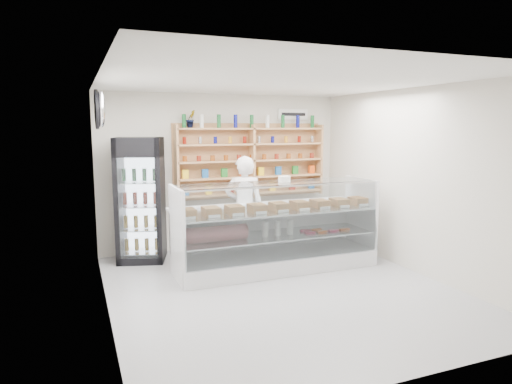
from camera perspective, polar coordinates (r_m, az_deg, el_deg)
name	(u,v)px	position (r m, az deg, el deg)	size (l,w,h in m)	color
room	(281,188)	(6.09, 3.11, 0.47)	(5.00, 5.00, 5.00)	#9D9DA1
display_counter	(276,245)	(7.19, 2.49, -6.69)	(3.16, 0.94, 1.38)	white
shop_worker	(244,208)	(7.60, -1.47, -2.02)	(0.64, 0.42, 1.74)	white
drinks_cooler	(141,199)	(7.75, -14.20, -0.91)	(0.91, 0.90, 2.04)	black
wall_shelving	(252,161)	(8.41, -0.53, 3.93)	(2.84, 0.28, 1.33)	tan
potted_plant	(191,119)	(8.04, -8.15, 9.04)	(0.17, 0.14, 0.31)	#1E6626
security_mirror	(100,109)	(6.68, -18.87, 9.75)	(0.15, 0.50, 0.50)	silver
wall_sign	(293,114)	(8.87, 4.65, 9.65)	(0.62, 0.03, 0.20)	white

